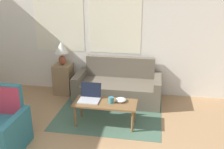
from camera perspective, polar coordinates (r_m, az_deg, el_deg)
The scene contains 9 objects.
wall_back at distance 5.69m, azimuth -4.75°, elevation 8.98°, with size 5.86×0.06×2.60m.
rug at distance 5.09m, azimuth -0.37°, elevation -7.90°, with size 1.93×1.80×0.01m.
couch at distance 5.46m, azimuth 1.33°, elevation -2.92°, with size 1.75×0.82×0.85m.
side_table at distance 5.85m, azimuth -10.50°, elevation -0.95°, with size 0.38×0.38×0.66m.
table_lamp at distance 5.65m, azimuth -10.91°, elevation 5.29°, with size 0.29×0.29×0.50m.
coffee_table at distance 4.50m, azimuth -1.47°, elevation -6.67°, with size 1.07×0.45×0.41m.
laptop at distance 4.57m, azimuth -4.86°, elevation -4.79°, with size 0.35×0.33×0.27m.
cup_navy at distance 4.44m, azimuth -0.19°, elevation -5.57°, with size 0.09×0.09×0.11m.
snack_bowl at distance 4.51m, azimuth 1.94°, elevation -5.53°, with size 0.19×0.19×0.06m.
Camera 1 is at (1.41, -1.30, 2.37)m, focal length 42.00 mm.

